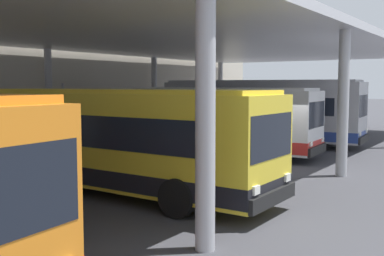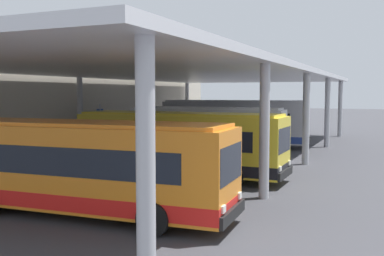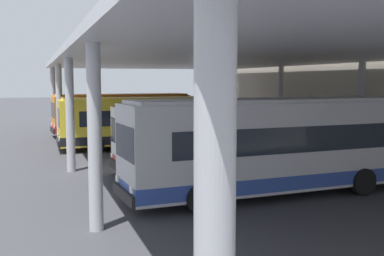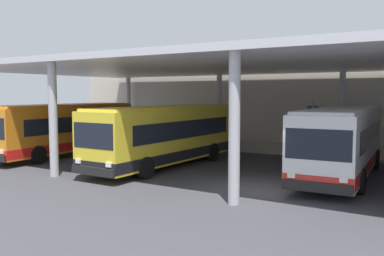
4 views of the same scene
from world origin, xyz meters
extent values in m
plane|color=#3D3D42|center=(0.00, 0.00, 0.00)|extent=(200.00, 200.00, 0.00)
cube|color=#A39E93|center=(0.00, 11.75, 0.09)|extent=(42.00, 4.50, 0.18)
cube|color=beige|center=(0.00, 15.00, 3.70)|extent=(48.00, 1.60, 7.41)
cube|color=silver|center=(0.00, 5.50, 5.40)|extent=(40.00, 17.00, 0.30)
cylinder|color=#B2B2B7|center=(-18.50, -2.50, 2.62)|extent=(0.40, 0.40, 5.25)
cylinder|color=#B2B2B7|center=(-9.25, -2.50, 2.62)|extent=(0.40, 0.40, 5.25)
cylinder|color=#B2B2B7|center=(0.00, -2.50, 2.62)|extent=(0.40, 0.40, 5.25)
cylinder|color=#B2B2B7|center=(0.00, 13.50, 2.62)|extent=(0.40, 0.40, 5.25)
cylinder|color=#B2B2B7|center=(9.25, -2.50, 2.62)|extent=(0.40, 0.40, 5.25)
cylinder|color=#B2B2B7|center=(9.25, 13.50, 2.62)|extent=(0.40, 0.40, 5.25)
cylinder|color=#B2B2B7|center=(18.50, -2.50, 2.62)|extent=(0.40, 0.40, 5.25)
cylinder|color=#B2B2B7|center=(18.50, 13.50, 2.62)|extent=(0.40, 0.40, 5.25)
cube|color=orange|center=(-14.19, 2.45, 1.70)|extent=(3.14, 10.53, 2.70)
cube|color=red|center=(-14.19, 2.45, 0.70)|extent=(3.16, 10.56, 0.50)
cube|color=black|center=(-14.20, 2.60, 2.00)|extent=(3.06, 8.67, 0.90)
cube|color=black|center=(-13.87, -2.69, 2.05)|extent=(2.30, 0.26, 1.10)
cube|color=black|center=(-13.87, -2.78, 0.55)|extent=(2.46, 0.31, 0.36)
cube|color=orange|center=(-14.19, 2.45, 3.11)|extent=(2.91, 10.11, 0.12)
cube|color=yellow|center=(-13.87, -2.66, 2.87)|extent=(1.75, 0.23, 0.28)
cube|color=white|center=(-14.77, -2.82, 0.90)|extent=(0.28, 0.10, 0.20)
cube|color=white|center=(-12.97, -2.71, 0.90)|extent=(0.28, 0.10, 0.20)
cylinder|color=black|center=(-15.21, -0.84, 0.50)|extent=(0.34, 1.02, 1.00)
cylinder|color=black|center=(-12.77, -0.69, 0.50)|extent=(0.34, 1.02, 1.00)
cylinder|color=black|center=(-13.14, 5.38, 0.50)|extent=(0.34, 1.02, 1.00)
cube|color=yellow|center=(-6.49, 2.50, 1.70)|extent=(2.57, 10.42, 2.70)
cube|color=black|center=(-6.49, 2.50, 0.70)|extent=(2.59, 10.44, 0.50)
cube|color=black|center=(-6.49, 2.65, 2.00)|extent=(2.59, 8.54, 0.90)
cube|color=black|center=(-6.53, -2.65, 2.05)|extent=(2.30, 0.13, 1.10)
cube|color=black|center=(-6.53, -2.74, 0.55)|extent=(2.45, 0.18, 0.36)
cube|color=yellow|center=(-6.49, 2.50, 3.11)|extent=(2.36, 10.00, 0.12)
cube|color=yellow|center=(-6.53, -2.62, 2.87)|extent=(1.75, 0.13, 0.28)
cube|color=white|center=(-7.43, -2.72, 0.90)|extent=(0.28, 0.08, 0.20)
cube|color=white|center=(-5.63, -2.74, 0.90)|extent=(0.28, 0.08, 0.20)
cylinder|color=black|center=(-7.74, -0.72, 0.50)|extent=(0.29, 1.00, 1.00)
cylinder|color=black|center=(-5.29, -0.73, 0.50)|extent=(0.29, 1.00, 1.00)
cylinder|color=black|center=(-7.70, 5.37, 0.50)|extent=(0.29, 1.00, 1.00)
cylinder|color=black|center=(-5.25, 5.35, 0.50)|extent=(0.29, 1.00, 1.00)
cube|color=white|center=(2.04, 4.46, 1.70)|extent=(3.15, 10.54, 2.70)
cube|color=red|center=(2.04, 4.46, 0.70)|extent=(3.17, 10.56, 0.50)
cube|color=black|center=(2.03, 4.61, 2.00)|extent=(3.07, 8.67, 0.90)
cube|color=black|center=(2.36, -0.68, 2.05)|extent=(2.30, 0.26, 1.10)
cube|color=black|center=(2.37, -0.77, 0.55)|extent=(2.46, 0.31, 0.36)
cube|color=white|center=(2.04, 4.46, 3.11)|extent=(2.92, 10.11, 0.12)
cube|color=yellow|center=(2.36, -0.65, 2.87)|extent=(1.75, 0.23, 0.28)
cube|color=white|center=(1.47, -0.82, 0.90)|extent=(0.28, 0.10, 0.20)
cube|color=white|center=(3.27, -0.71, 0.90)|extent=(0.28, 0.10, 0.20)
cylinder|color=black|center=(1.02, 1.16, 0.50)|extent=(0.34, 1.02, 1.00)
cylinder|color=black|center=(3.47, 1.32, 0.50)|extent=(0.34, 1.02, 1.00)
cylinder|color=black|center=(0.64, 7.24, 0.50)|extent=(0.34, 1.02, 1.00)
cylinder|color=black|center=(3.08, 7.39, 0.50)|extent=(0.34, 1.02, 1.00)
cube|color=#B7B7BC|center=(7.14, 4.23, 1.90)|extent=(3.29, 11.35, 3.10)
cube|color=#2D4799|center=(7.14, 4.23, 0.70)|extent=(3.31, 11.37, 0.50)
cube|color=black|center=(7.13, 4.38, 2.20)|extent=(3.19, 9.34, 0.90)
cube|color=black|center=(7.53, -1.31, 2.25)|extent=(2.30, 0.28, 1.10)
cube|color=black|center=(7.54, -1.40, 0.55)|extent=(2.46, 0.33, 0.36)
cube|color=silver|center=(7.14, 4.23, 3.51)|extent=(3.06, 10.89, 0.12)
cube|color=yellow|center=(7.53, -1.28, 3.27)|extent=(1.75, 0.24, 0.28)
cube|color=white|center=(6.64, -1.45, 0.90)|extent=(0.28, 0.10, 0.20)
cube|color=white|center=(8.44, -1.32, 0.90)|extent=(0.28, 0.10, 0.20)
cylinder|color=black|center=(6.16, 0.68, 0.50)|extent=(0.35, 1.02, 1.00)
cylinder|color=black|center=(8.61, 0.85, 0.50)|extent=(0.35, 1.02, 1.00)
cylinder|color=black|center=(5.70, 7.21, 0.50)|extent=(0.35, 1.02, 1.00)
cylinder|color=black|center=(8.14, 7.39, 0.50)|extent=(0.35, 1.02, 1.00)
cylinder|color=maroon|center=(-7.02, 12.05, 0.63)|extent=(0.48, 0.48, 0.90)
cylinder|color=black|center=(-7.02, 12.05, 1.12)|extent=(0.52, 0.52, 0.08)
cylinder|color=#B2B2B7|center=(-1.20, 10.95, 1.78)|extent=(0.12, 0.12, 3.20)
cube|color=#285199|center=(-1.20, 10.93, 2.16)|extent=(0.70, 0.04, 1.80)
camera|label=1|loc=(-17.00, -7.40, 3.30)|focal=43.97mm
camera|label=2|loc=(-26.36, -7.02, 4.11)|focal=42.24mm
camera|label=3|loc=(22.62, -4.10, 4.23)|focal=44.79mm
camera|label=4|loc=(6.37, -15.37, 3.84)|focal=39.23mm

